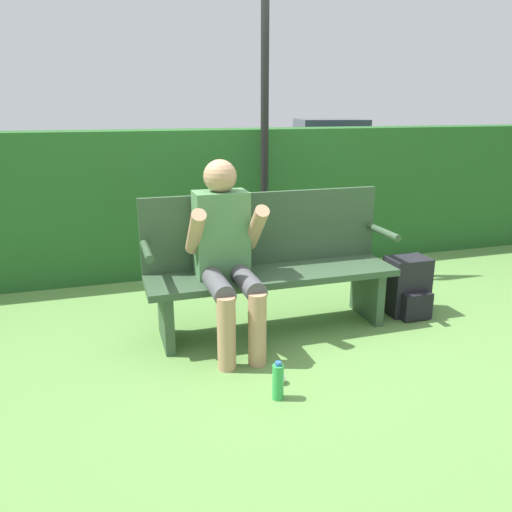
# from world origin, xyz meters

# --- Properties ---
(ground_plane) EXTENTS (40.00, 40.00, 0.00)m
(ground_plane) POSITION_xyz_m (0.00, 0.00, 0.00)
(ground_plane) COLOR #5B8942
(hedge_back) EXTENTS (12.00, 0.44, 1.30)m
(hedge_back) POSITION_xyz_m (0.00, 1.53, 0.65)
(hedge_back) COLOR #235623
(hedge_back) RESTS_ON ground
(park_bench) EXTENTS (1.71, 0.44, 0.94)m
(park_bench) POSITION_xyz_m (0.00, 0.07, 0.46)
(park_bench) COLOR #334C33
(park_bench) RESTS_ON ground
(person_seated) EXTENTS (0.48, 0.65, 1.18)m
(person_seated) POSITION_xyz_m (-0.34, -0.08, 0.64)
(person_seated) COLOR #4C7F4C
(person_seated) RESTS_ON ground
(backpack) EXTENTS (0.30, 0.30, 0.43)m
(backpack) POSITION_xyz_m (1.05, -0.03, 0.21)
(backpack) COLOR black
(backpack) RESTS_ON ground
(water_bottle) EXTENTS (0.06, 0.06, 0.22)m
(water_bottle) POSITION_xyz_m (-0.26, -0.83, 0.10)
(water_bottle) COLOR green
(water_bottle) RESTS_ON ground
(signpost) EXTENTS (0.41, 0.09, 2.94)m
(signpost) POSITION_xyz_m (0.32, 1.15, 1.65)
(signpost) COLOR black
(signpost) RESTS_ON ground
(parked_car) EXTENTS (2.63, 4.17, 1.19)m
(parked_car) POSITION_xyz_m (4.70, 9.12, 0.57)
(parked_car) COLOR black
(parked_car) RESTS_ON ground
(litter_crumple) EXTENTS (0.06, 0.06, 0.06)m
(litter_crumple) POSITION_xyz_m (-0.19, -0.70, 0.03)
(litter_crumple) COLOR silver
(litter_crumple) RESTS_ON ground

